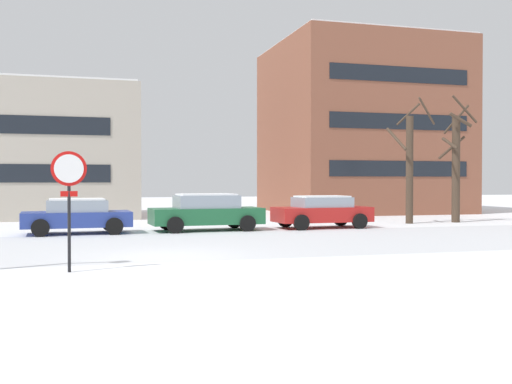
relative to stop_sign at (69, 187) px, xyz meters
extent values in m
plane|color=white|center=(2.40, 1.96, -1.85)|extent=(120.00, 120.00, 0.00)
cube|color=silver|center=(2.40, 5.15, -1.85)|extent=(80.00, 8.39, 0.00)
cylinder|color=black|center=(0.00, 0.00, -0.75)|extent=(0.07, 0.15, 2.21)
cylinder|color=red|center=(0.00, 0.00, 0.41)|extent=(0.76, 0.05, 0.76)
cylinder|color=white|center=(0.00, -0.01, 0.41)|extent=(0.62, 0.05, 0.62)
cube|color=red|center=(0.00, 0.00, -0.14)|extent=(0.36, 0.04, 0.12)
cylinder|color=white|center=(0.00, 0.01, 0.46)|extent=(0.42, 0.04, 0.42)
cube|color=#283D93|center=(0.10, 10.05, -1.30)|extent=(4.05, 1.99, 0.57)
cube|color=#8C99A8|center=(0.10, 10.05, -0.80)|extent=(2.26, 1.77, 0.44)
cube|color=white|center=(0.10, 10.05, -0.55)|extent=(2.06, 1.63, 0.06)
cylinder|color=black|center=(1.35, 11.04, -1.53)|extent=(0.65, 0.25, 0.64)
cylinder|color=black|center=(1.44, 9.19, -1.53)|extent=(0.65, 0.25, 0.64)
cylinder|color=black|center=(-1.23, 10.92, -1.53)|extent=(0.65, 0.25, 0.64)
cylinder|color=black|center=(-1.14, 9.07, -1.53)|extent=(0.65, 0.25, 0.64)
cube|color=#1E6038|center=(5.09, 10.15, -1.26)|extent=(4.52, 1.98, 0.64)
cube|color=#8C99A8|center=(5.09, 10.15, -0.68)|extent=(2.52, 1.75, 0.51)
cube|color=white|center=(5.09, 10.15, -0.40)|extent=(2.29, 1.61, 0.06)
cylinder|color=black|center=(6.49, 11.13, -1.53)|extent=(0.65, 0.25, 0.64)
cylinder|color=black|center=(6.58, 9.31, -1.53)|extent=(0.65, 0.25, 0.64)
cylinder|color=black|center=(3.61, 10.99, -1.53)|extent=(0.65, 0.25, 0.64)
cylinder|color=black|center=(3.69, 9.17, -1.53)|extent=(0.65, 0.25, 0.64)
cube|color=red|center=(10.08, 10.15, -1.27)|extent=(4.14, 1.91, 0.62)
cube|color=#8C99A8|center=(10.08, 10.15, -0.75)|extent=(2.30, 1.69, 0.42)
cube|color=white|center=(10.08, 10.15, -0.51)|extent=(2.10, 1.56, 0.06)
cylinder|color=black|center=(11.36, 11.09, -1.53)|extent=(0.65, 0.25, 0.64)
cylinder|color=black|center=(11.44, 9.33, -1.53)|extent=(0.65, 0.25, 0.64)
cylinder|color=black|center=(8.72, 10.97, -1.53)|extent=(0.65, 0.25, 0.64)
cylinder|color=black|center=(8.81, 9.21, -1.53)|extent=(0.65, 0.25, 0.64)
cylinder|color=#423326|center=(17.66, 11.70, 0.69)|extent=(0.39, 0.39, 5.08)
cylinder|color=#423326|center=(17.24, 11.59, 1.95)|extent=(0.38, 0.95, 0.64)
cylinder|color=#423326|center=(17.82, 12.30, 1.79)|extent=(1.32, 0.47, 1.16)
cylinder|color=#423326|center=(17.67, 11.05, 3.53)|extent=(1.39, 0.13, 1.28)
cylinder|color=#423326|center=(17.55, 11.19, 3.04)|extent=(1.12, 0.39, 0.72)
cylinder|color=#423326|center=(17.97, 12.17, 3.16)|extent=(1.08, 0.78, 1.43)
cylinder|color=#423326|center=(15.07, 11.57, 0.67)|extent=(0.34, 0.34, 5.04)
cylinder|color=#423326|center=(15.27, 12.06, 3.33)|extent=(1.09, 0.53, 1.07)
cylinder|color=#423326|center=(14.34, 11.50, 2.10)|extent=(0.28, 1.55, 1.17)
cylinder|color=#423326|center=(15.55, 10.89, 3.35)|extent=(1.46, 1.07, 1.13)
cube|color=brown|center=(17.93, 22.86, 3.56)|extent=(11.00, 10.64, 10.83)
cube|color=white|center=(17.93, 22.86, 9.03)|extent=(10.78, 10.43, 0.10)
cube|color=black|center=(17.93, 17.52, 0.86)|extent=(8.80, 0.04, 0.90)
cube|color=black|center=(17.93, 17.52, 3.56)|extent=(8.80, 0.04, 0.90)
cube|color=black|center=(17.93, 17.52, 6.27)|extent=(8.80, 0.04, 0.90)
camera|label=1|loc=(0.24, -13.91, 0.13)|focal=42.85mm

